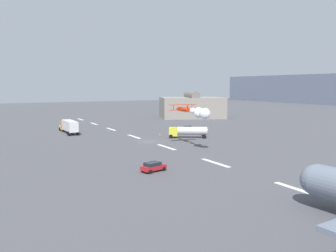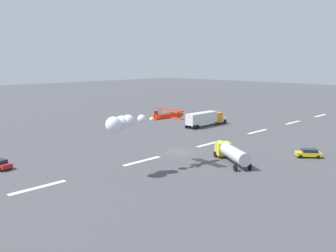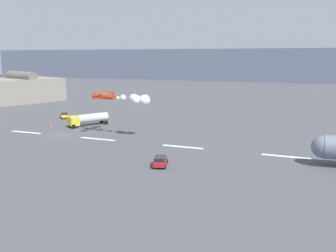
% 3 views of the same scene
% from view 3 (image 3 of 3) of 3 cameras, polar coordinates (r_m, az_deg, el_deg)
% --- Properties ---
extents(ground_plane, '(440.00, 440.00, 0.00)m').
position_cam_3_polar(ground_plane, '(79.80, -16.86, -1.46)').
color(ground_plane, '#4C4C51').
rests_on(ground_plane, ground).
extents(runway_stripe_3, '(8.00, 0.90, 0.01)m').
position_cam_3_polar(runway_stripe_3, '(85.67, -21.77, -0.94)').
color(runway_stripe_3, white).
rests_on(runway_stripe_3, ground).
extents(runway_stripe_4, '(8.00, 0.90, 0.01)m').
position_cam_3_polar(runway_stripe_4, '(74.62, -11.21, -2.04)').
color(runway_stripe_4, white).
rests_on(runway_stripe_4, ground).
extents(runway_stripe_5, '(8.00, 0.90, 0.01)m').
position_cam_3_polar(runway_stripe_5, '(66.91, 2.38, -3.36)').
color(runway_stripe_5, white).
rests_on(runway_stripe_5, ground).
extents(runway_stripe_6, '(8.00, 0.90, 0.01)m').
position_cam_3_polar(runway_stripe_6, '(63.79, 18.38, -4.65)').
color(runway_stripe_6, white).
rests_on(runway_stripe_6, ground).
extents(mountain_ridge_distant, '(396.00, 16.00, 21.87)m').
position_cam_3_polar(mountain_ridge_distant, '(254.16, 9.96, 9.63)').
color(mountain_ridge_distant, slate).
rests_on(mountain_ridge_distant, ground).
extents(stunt_biplane_red, '(14.60, 6.70, 2.54)m').
position_cam_3_polar(stunt_biplane_red, '(74.20, -5.93, 4.34)').
color(stunt_biplane_red, red).
extents(fuel_tanker_truck, '(7.33, 9.70, 2.90)m').
position_cam_3_polar(fuel_tanker_truck, '(88.91, -12.72, 1.14)').
color(fuel_tanker_truck, yellow).
rests_on(fuel_tanker_truck, ground).
extents(followme_car_yellow, '(2.86, 4.43, 1.52)m').
position_cam_3_polar(followme_car_yellow, '(55.27, -1.26, -5.61)').
color(followme_car_yellow, '#B21E23').
rests_on(followme_car_yellow, ground).
extents(airport_staff_sedan, '(4.07, 4.43, 1.52)m').
position_cam_3_polar(airport_staff_sedan, '(102.32, -16.27, 1.72)').
color(airport_staff_sedan, yellow).
rests_on(airport_staff_sedan, ground).
extents(hangar_building, '(27.11, 30.87, 11.25)m').
position_cam_3_polar(hangar_building, '(145.15, -22.37, 5.46)').
color(hangar_building, gray).
rests_on(hangar_building, ground).
extents(traffic_cone_near, '(0.44, 0.44, 0.75)m').
position_cam_3_polar(traffic_cone_near, '(90.46, -18.30, 0.13)').
color(traffic_cone_near, orange).
rests_on(traffic_cone_near, ground).
extents(traffic_cone_far, '(0.44, 0.44, 0.75)m').
position_cam_3_polar(traffic_cone_far, '(83.64, -10.75, -0.35)').
color(traffic_cone_far, orange).
rests_on(traffic_cone_far, ground).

